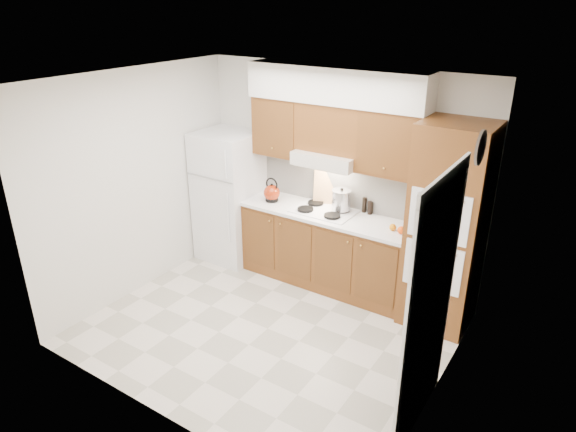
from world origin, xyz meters
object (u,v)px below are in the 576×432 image
object	(u,v)px
fridge	(230,196)
stock_pot	(341,200)
kettle	(272,193)
oven_cabinet	(447,228)

from	to	relation	value
fridge	stock_pot	world-z (taller)	fridge
kettle	fridge	bearing A→B (deg)	166.24
oven_cabinet	kettle	xyz separation A→B (m)	(-2.16, -0.04, -0.05)
fridge	oven_cabinet	xyz separation A→B (m)	(2.85, 0.03, 0.24)
fridge	oven_cabinet	distance (m)	2.86
fridge	kettle	world-z (taller)	fridge
fridge	kettle	size ratio (longest dim) A/B	8.51
fridge	kettle	distance (m)	0.71
oven_cabinet	kettle	world-z (taller)	oven_cabinet
kettle	stock_pot	size ratio (longest dim) A/B	0.88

